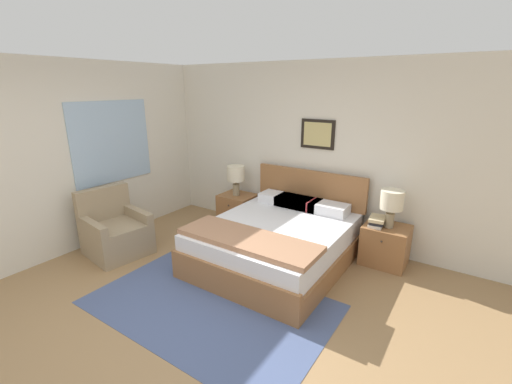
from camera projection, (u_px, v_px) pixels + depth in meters
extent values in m
plane|color=#99754C|center=(175.00, 328.00, 3.32)|extent=(16.00, 16.00, 0.00)
cube|color=silver|center=(305.00, 152.00, 5.12)|extent=(7.23, 0.06, 2.60)
cube|color=black|center=(318.00, 134.00, 4.90)|extent=(0.51, 0.02, 0.42)
cube|color=tan|center=(317.00, 134.00, 4.89)|extent=(0.42, 0.00, 0.33)
cube|color=silver|center=(123.00, 150.00, 5.31)|extent=(0.06, 5.13, 2.60)
cube|color=#9EBCDB|center=(112.00, 142.00, 5.09)|extent=(0.02, 1.28, 1.20)
cube|color=#47567F|center=(210.00, 304.00, 3.68)|extent=(2.54, 1.63, 0.01)
cube|color=#936038|center=(275.00, 253.00, 4.51)|extent=(1.72, 2.02, 0.28)
cube|color=#936038|center=(229.00, 273.00, 3.68)|extent=(1.72, 0.06, 0.08)
cube|color=silver|center=(276.00, 234.00, 4.43)|extent=(1.65, 1.94, 0.27)
cube|color=#936038|center=(310.00, 187.00, 5.09)|extent=(1.72, 0.06, 0.51)
cube|color=#9E7051|center=(248.00, 239.00, 3.88)|extent=(1.68, 0.57, 0.06)
cube|color=silver|center=(278.00, 198.00, 5.19)|extent=(0.52, 0.32, 0.14)
cube|color=silver|center=(329.00, 208.00, 4.75)|extent=(0.52, 0.32, 0.14)
cube|color=#9E2D33|center=(302.00, 203.00, 4.97)|extent=(0.52, 0.32, 0.14)
cube|color=#9E2D33|center=(294.00, 201.00, 5.04)|extent=(0.52, 0.32, 0.14)
cube|color=#998466|center=(118.00, 239.00, 4.75)|extent=(0.85, 0.84, 0.44)
cube|color=#998466|center=(103.00, 203.00, 4.82)|extent=(0.23, 0.74, 0.46)
cube|color=#998466|center=(136.00, 213.00, 4.89)|extent=(0.76, 0.21, 0.14)
cube|color=#998466|center=(91.00, 226.00, 4.44)|extent=(0.76, 0.21, 0.14)
cube|color=#936038|center=(238.00, 210.00, 5.74)|extent=(0.56, 0.47, 0.52)
sphere|color=#332D28|center=(228.00, 206.00, 5.49)|extent=(0.02, 0.02, 0.02)
cube|color=#936038|center=(385.00, 245.00, 4.46)|extent=(0.56, 0.47, 0.52)
sphere|color=#332D28|center=(381.00, 242.00, 4.22)|extent=(0.02, 0.02, 0.02)
cylinder|color=gray|center=(236.00, 190.00, 5.62)|extent=(0.11, 0.11, 0.19)
cylinder|color=gray|center=(236.00, 182.00, 5.58)|extent=(0.02, 0.02, 0.06)
cylinder|color=beige|center=(236.00, 173.00, 5.54)|extent=(0.28, 0.28, 0.24)
cylinder|color=gray|center=(389.00, 220.00, 4.33)|extent=(0.11, 0.11, 0.19)
cylinder|color=gray|center=(391.00, 211.00, 4.30)|extent=(0.02, 0.02, 0.06)
cylinder|color=beige|center=(392.00, 200.00, 4.25)|extent=(0.28, 0.28, 0.24)
cube|color=silver|center=(377.00, 224.00, 4.41)|extent=(0.17, 0.28, 0.03)
cube|color=#232328|center=(377.00, 222.00, 4.40)|extent=(0.20, 0.26, 0.04)
cube|color=beige|center=(377.00, 219.00, 4.39)|extent=(0.22, 0.29, 0.04)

